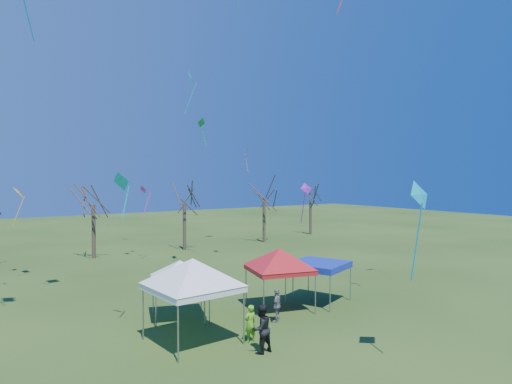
# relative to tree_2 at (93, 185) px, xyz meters

# --- Properties ---
(ground) EXTENTS (140.00, 140.00, 0.00)m
(ground) POSITION_rel_tree_2_xyz_m (2.37, -24.38, -6.29)
(ground) COLOR #254115
(ground) RESTS_ON ground
(tree_2) EXTENTS (3.71, 3.71, 8.18)m
(tree_2) POSITION_rel_tree_2_xyz_m (0.00, 0.00, 0.00)
(tree_2) COLOR #3D2D21
(tree_2) RESTS_ON ground
(tree_3) EXTENTS (3.59, 3.59, 7.91)m
(tree_3) POSITION_rel_tree_2_xyz_m (8.40, -0.33, -0.21)
(tree_3) COLOR #3D2D21
(tree_3) RESTS_ON ground
(tree_4) EXTENTS (3.58, 3.58, 7.89)m
(tree_4) POSITION_rel_tree_2_xyz_m (17.72, -0.38, -0.23)
(tree_4) COLOR #3D2D21
(tree_4) RESTS_ON ground
(tree_5) EXTENTS (3.39, 3.39, 7.46)m
(tree_5) POSITION_rel_tree_2_xyz_m (26.09, 1.69, -0.56)
(tree_5) COLOR #3D2D21
(tree_5) RESTS_ON ground
(tent_white_west) EXTENTS (4.70, 4.70, 4.15)m
(tent_white_west) POSITION_rel_tree_2_xyz_m (-1.83, -22.83, -2.94)
(tent_white_west) COLOR gray
(tent_white_west) RESTS_ON ground
(tent_white_mid) EXTENTS (3.61, 3.61, 3.35)m
(tent_white_mid) POSITION_rel_tree_2_xyz_m (-0.88, -19.49, -3.58)
(tent_white_mid) COLOR gray
(tent_white_mid) RESTS_ON ground
(tent_red) EXTENTS (4.13, 4.13, 3.76)m
(tent_red) POSITION_rel_tree_2_xyz_m (4.12, -21.08, -3.25)
(tent_red) COLOR gray
(tent_red) RESTS_ON ground
(tent_blue) EXTENTS (3.74, 3.74, 2.27)m
(tent_blue) POSITION_rel_tree_2_xyz_m (6.75, -21.22, -4.21)
(tent_blue) COLOR gray
(tent_blue) RESTS_ON ground
(person_dark) EXTENTS (1.02, 0.83, 1.94)m
(person_dark) POSITION_rel_tree_2_xyz_m (-0.08, -25.42, -5.32)
(person_dark) COLOR black
(person_dark) RESTS_ON ground
(person_grey) EXTENTS (0.99, 0.88, 1.61)m
(person_grey) POSITION_rel_tree_2_xyz_m (2.78, -22.66, -5.49)
(person_grey) COLOR slate
(person_grey) RESTS_ON ground
(person_green) EXTENTS (0.61, 0.43, 1.59)m
(person_green) POSITION_rel_tree_2_xyz_m (0.22, -24.17, -5.49)
(person_green) COLOR #5EBA1D
(person_green) RESTS_ON ground
(kite_22) EXTENTS (0.85, 0.97, 2.73)m
(kite_22) POSITION_rel_tree_2_xyz_m (3.14, -3.69, -0.40)
(kite_22) COLOR #D830A8
(kite_22) RESTS_ON ground
(kite_1) EXTENTS (0.83, 1.04, 2.14)m
(kite_1) POSITION_rel_tree_2_xyz_m (-3.88, -19.88, 0.54)
(kite_1) COLOR #0BABA9
(kite_1) RESTS_ON ground
(kite_19) EXTENTS (0.98, 0.75, 2.40)m
(kite_19) POSITION_rel_tree_2_xyz_m (7.38, -5.86, 5.24)
(kite_19) COLOR green
(kite_19) RESTS_ON ground
(kite_17) EXTENTS (0.97, 0.60, 2.82)m
(kite_17) POSITION_rel_tree_2_xyz_m (10.41, -15.85, -0.13)
(kite_17) COLOR purple
(kite_17) RESTS_ON ground
(kite_11) EXTENTS (1.17, 1.52, 3.34)m
(kite_11) POSITION_rel_tree_2_xyz_m (4.27, -10.33, 7.80)
(kite_11) COLOR #0BAD92
(kite_11) RESTS_ON ground
(kite_12) EXTENTS (0.79, 0.85, 2.54)m
(kite_12) POSITION_rel_tree_2_xyz_m (15.06, -0.99, 3.27)
(kite_12) COLOR orange
(kite_12) RESTS_ON ground
(kite_5) EXTENTS (1.18, 0.65, 3.69)m
(kite_5) POSITION_rel_tree_2_xyz_m (3.76, -29.96, 0.08)
(kite_5) COLOR #0C9CB4
(kite_5) RESTS_ON ground
(kite_13) EXTENTS (0.96, 1.20, 2.66)m
(kite_13) POSITION_rel_tree_2_xyz_m (-6.37, -5.69, -0.33)
(kite_13) COLOR #F1A719
(kite_13) RESTS_ON ground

